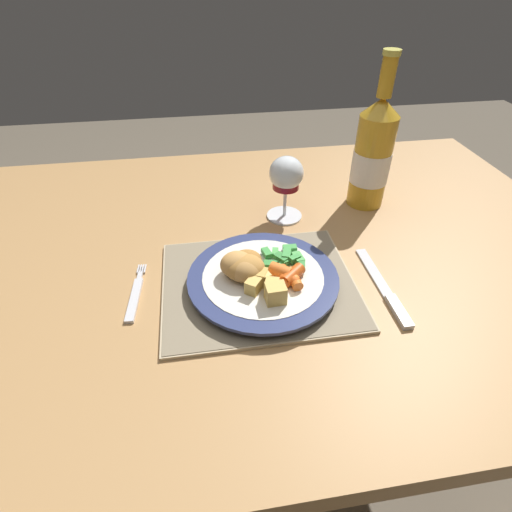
% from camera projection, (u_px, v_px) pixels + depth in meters
% --- Properties ---
extents(ground_plane, '(6.00, 6.00, 0.00)m').
position_uv_depth(ground_plane, '(235.00, 445.00, 1.21)').
color(ground_plane, brown).
extents(dining_table, '(1.46, 0.89, 0.74)m').
position_uv_depth(dining_table, '(225.00, 283.00, 0.81)').
color(dining_table, '#AD7F4C').
rests_on(dining_table, ground).
extents(placemat, '(0.32, 0.27, 0.01)m').
position_uv_depth(placemat, '(259.00, 284.00, 0.67)').
color(placemat, tan).
rests_on(placemat, dining_table).
extents(dinner_plate, '(0.25, 0.25, 0.02)m').
position_uv_depth(dinner_plate, '(263.00, 279.00, 0.66)').
color(dinner_plate, white).
rests_on(dinner_plate, placemat).
extents(breaded_croquettes, '(0.08, 0.09, 0.04)m').
position_uv_depth(breaded_croquettes, '(243.00, 266.00, 0.65)').
color(breaded_croquettes, tan).
rests_on(breaded_croquettes, dinner_plate).
extents(green_beans_pile, '(0.07, 0.07, 0.02)m').
position_uv_depth(green_beans_pile, '(284.00, 258.00, 0.68)').
color(green_beans_pile, '#4CA84C').
rests_on(green_beans_pile, dinner_plate).
extents(glazed_carrots, '(0.06, 0.06, 0.02)m').
position_uv_depth(glazed_carrots, '(288.00, 275.00, 0.64)').
color(glazed_carrots, '#CC5119').
rests_on(glazed_carrots, dinner_plate).
extents(fork, '(0.03, 0.14, 0.01)m').
position_uv_depth(fork, '(135.00, 295.00, 0.65)').
color(fork, silver).
rests_on(fork, dining_table).
extents(table_knife, '(0.02, 0.20, 0.01)m').
position_uv_depth(table_knife, '(386.00, 292.00, 0.66)').
color(table_knife, silver).
rests_on(table_knife, dining_table).
extents(wine_glass, '(0.07, 0.07, 0.13)m').
position_uv_depth(wine_glass, '(286.00, 177.00, 0.79)').
color(wine_glass, silver).
rests_on(wine_glass, dining_table).
extents(bottle, '(0.08, 0.08, 0.31)m').
position_uv_depth(bottle, '(373.00, 154.00, 0.82)').
color(bottle, gold).
rests_on(bottle, dining_table).
extents(roast_potatoes, '(0.06, 0.07, 0.03)m').
position_uv_depth(roast_potatoes, '(267.00, 286.00, 0.62)').
color(roast_potatoes, '#E5BC66').
rests_on(roast_potatoes, dinner_plate).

